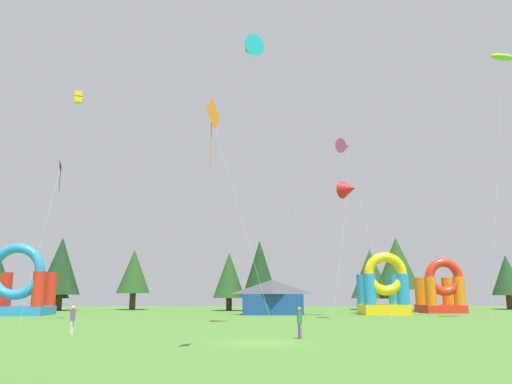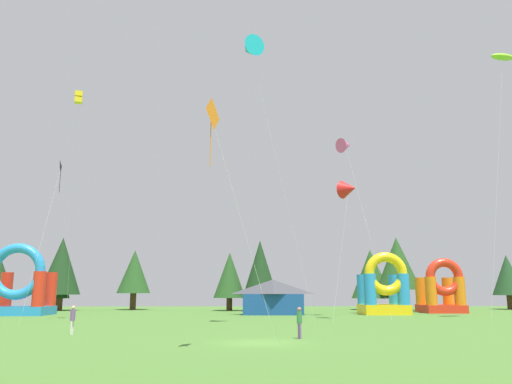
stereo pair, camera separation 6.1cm
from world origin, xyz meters
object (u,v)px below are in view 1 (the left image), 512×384
at_px(kite_cyan_delta, 250,49).
at_px(inflatable_blue_arch, 384,291).
at_px(kite_orange_diamond, 210,117).
at_px(kite_pink_delta, 345,145).
at_px(inflatable_red_slide, 19,288).
at_px(inflatable_yellow_castle, 441,292).
at_px(person_near_camera, 73,317).
at_px(kite_red_delta, 348,189).
at_px(kite_black_diamond, 61,169).
at_px(person_far_side, 300,320).
at_px(kite_yellow_box, 78,98).
at_px(festival_tent, 272,297).
at_px(kite_lime_parafoil, 502,57).

distance_m(kite_cyan_delta, inflatable_blue_arch, 31.64).
bearing_deg(kite_cyan_delta, kite_orange_diamond, -97.04).
distance_m(kite_pink_delta, inflatable_blue_arch, 17.39).
xyz_separation_m(inflatable_red_slide, inflatable_yellow_castle, (48.60, 5.26, -0.46)).
xyz_separation_m(kite_orange_diamond, inflatable_red_slide, (-23.10, 34.25, -7.75)).
bearing_deg(person_near_camera, kite_pink_delta, 142.43).
distance_m(kite_red_delta, kite_pink_delta, 7.16).
bearing_deg(kite_black_diamond, inflatable_red_slide, 124.40).
xyz_separation_m(kite_orange_diamond, person_far_side, (4.78, 7.03, -9.60)).
relative_size(kite_pink_delta, kite_yellow_box, 0.90).
xyz_separation_m(kite_red_delta, festival_tent, (-6.73, 10.96, -10.23)).
relative_size(kite_orange_diamond, person_far_side, 6.43).
relative_size(kite_red_delta, kite_yellow_box, 0.63).
bearing_deg(inflatable_yellow_castle, kite_red_delta, -132.77).
xyz_separation_m(inflatable_yellow_castle, festival_tent, (-20.77, -4.21, -0.50)).
relative_size(kite_lime_parafoil, kite_black_diamond, 1.80).
height_order(kite_orange_diamond, person_far_side, kite_orange_diamond).
relative_size(kite_pink_delta, festival_tent, 2.79).
bearing_deg(person_far_side, inflatable_blue_arch, -41.90).
bearing_deg(inflatable_blue_arch, kite_black_diamond, -158.61).
distance_m(kite_yellow_box, kite_black_diamond, 6.75).
height_order(kite_orange_diamond, inflatable_blue_arch, kite_orange_diamond).
distance_m(person_far_side, inflatable_blue_arch, 31.14).
bearing_deg(kite_yellow_box, festival_tent, 35.32).
relative_size(kite_cyan_delta, inflatable_yellow_castle, 3.57).
bearing_deg(kite_orange_diamond, kite_cyan_delta, 82.96).
distance_m(kite_cyan_delta, kite_black_diamond, 20.35).
height_order(kite_lime_parafoil, kite_orange_diamond, kite_lime_parafoil).
height_order(kite_black_diamond, person_far_side, kite_black_diamond).
distance_m(kite_lime_parafoil, inflatable_red_slide, 55.69).
distance_m(kite_red_delta, kite_cyan_delta, 16.13).
xyz_separation_m(kite_lime_parafoil, inflatable_yellow_castle, (-1.21, 16.69, -22.59)).
distance_m(kite_lime_parafoil, person_near_camera, 44.93).
bearing_deg(kite_cyan_delta, kite_black_diamond, 158.84).
xyz_separation_m(kite_pink_delta, person_near_camera, (-21.24, -18.80, -16.70)).
relative_size(kite_cyan_delta, kite_yellow_box, 1.11).
relative_size(kite_pink_delta, inflatable_yellow_castle, 2.87).
bearing_deg(kite_red_delta, kite_black_diamond, -176.51).
distance_m(person_far_side, inflatable_red_slide, 39.01).
height_order(kite_pink_delta, inflatable_red_slide, kite_pink_delta).
bearing_deg(kite_yellow_box, inflatable_blue_arch, 23.14).
height_order(kite_black_diamond, inflatable_blue_arch, kite_black_diamond).
bearing_deg(kite_cyan_delta, inflatable_red_slide, 144.05).
distance_m(person_far_side, festival_tent, 28.28).
bearing_deg(kite_lime_parafoil, kite_yellow_box, -178.99).
bearing_deg(kite_lime_parafoil, inflatable_yellow_castle, 94.15).
height_order(kite_lime_parafoil, kite_pink_delta, kite_lime_parafoil).
relative_size(kite_red_delta, inflatable_red_slide, 1.69).
height_order(kite_black_diamond, kite_orange_diamond, kite_black_diamond).
relative_size(kite_black_diamond, festival_tent, 2.13).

